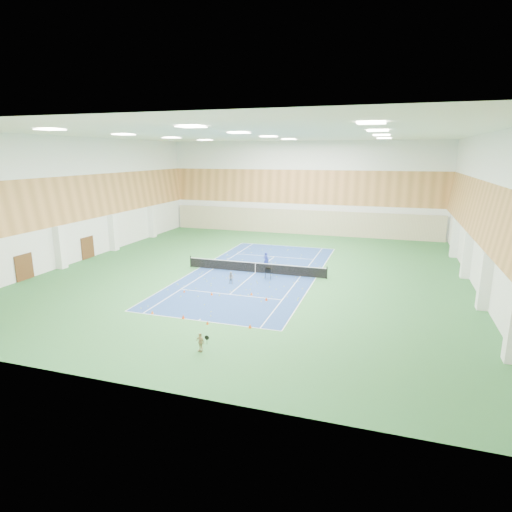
% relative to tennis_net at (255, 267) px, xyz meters
% --- Properties ---
extents(ground, '(40.00, 40.00, 0.00)m').
position_rel_tennis_net_xyz_m(ground, '(0.00, 0.00, -0.55)').
color(ground, '#2C6732').
rests_on(ground, ground).
extents(room_shell, '(36.00, 40.00, 12.00)m').
position_rel_tennis_net_xyz_m(room_shell, '(0.00, 0.00, 5.45)').
color(room_shell, white).
rests_on(room_shell, ground).
extents(wood_cladding, '(36.00, 40.00, 8.00)m').
position_rel_tennis_net_xyz_m(wood_cladding, '(0.00, 0.00, 7.45)').
color(wood_cladding, '#C68649').
rests_on(wood_cladding, room_shell).
extents(ceiling_light_grid, '(21.40, 25.40, 0.06)m').
position_rel_tennis_net_xyz_m(ceiling_light_grid, '(0.00, 0.00, 11.37)').
color(ceiling_light_grid, white).
rests_on(ceiling_light_grid, room_shell).
extents(court_surface, '(10.97, 23.77, 0.01)m').
position_rel_tennis_net_xyz_m(court_surface, '(0.00, 0.00, -0.55)').
color(court_surface, navy).
rests_on(court_surface, ground).
extents(tennis_balls_scatter, '(10.57, 22.77, 0.07)m').
position_rel_tennis_net_xyz_m(tennis_balls_scatter, '(0.00, 0.00, -0.50)').
color(tennis_balls_scatter, '#CBE026').
rests_on(tennis_balls_scatter, ground).
extents(tennis_net, '(12.80, 0.10, 1.10)m').
position_rel_tennis_net_xyz_m(tennis_net, '(0.00, 0.00, 0.00)').
color(tennis_net, black).
rests_on(tennis_net, ground).
extents(back_curtain, '(35.40, 0.16, 3.20)m').
position_rel_tennis_net_xyz_m(back_curtain, '(0.00, 19.75, 1.05)').
color(back_curtain, '#C6B793').
rests_on(back_curtain, ground).
extents(door_left_a, '(0.08, 1.80, 2.20)m').
position_rel_tennis_net_xyz_m(door_left_a, '(-17.92, -8.00, 0.55)').
color(door_left_a, '#593319').
rests_on(door_left_a, ground).
extents(door_left_b, '(0.08, 1.80, 2.20)m').
position_rel_tennis_net_xyz_m(door_left_b, '(-17.92, 0.00, 0.55)').
color(door_left_b, '#593319').
rests_on(door_left_b, ground).
extents(coach, '(0.66, 0.53, 1.57)m').
position_rel_tennis_net_xyz_m(coach, '(0.52, 1.61, 0.23)').
color(coach, navy).
rests_on(coach, ground).
extents(child_court, '(0.51, 0.40, 1.01)m').
position_rel_tennis_net_xyz_m(child_court, '(-0.88, -3.76, -0.05)').
color(child_court, gray).
rests_on(child_court, ground).
extents(child_apron, '(0.67, 0.48, 1.06)m').
position_rel_tennis_net_xyz_m(child_apron, '(1.95, -15.80, -0.02)').
color(child_apron, tan).
rests_on(child_apron, ground).
extents(ball_cart, '(0.67, 0.67, 0.96)m').
position_rel_tennis_net_xyz_m(ball_cart, '(1.63, -1.57, -0.07)').
color(ball_cart, black).
rests_on(ball_cart, ground).
extents(cone_svc_a, '(0.18, 0.18, 0.20)m').
position_rel_tennis_net_xyz_m(cone_svc_a, '(-3.52, -7.00, -0.45)').
color(cone_svc_a, '#E54C0C').
rests_on(cone_svc_a, ground).
extents(cone_svc_b, '(0.21, 0.21, 0.23)m').
position_rel_tennis_net_xyz_m(cone_svc_b, '(-1.24, -6.93, -0.43)').
color(cone_svc_b, '#E9500C').
rests_on(cone_svc_b, ground).
extents(cone_svc_c, '(0.21, 0.21, 0.23)m').
position_rel_tennis_net_xyz_m(cone_svc_c, '(1.62, -6.01, -0.43)').
color(cone_svc_c, '#FF660D').
rests_on(cone_svc_c, ground).
extents(cone_svc_d, '(0.23, 0.23, 0.25)m').
position_rel_tennis_net_xyz_m(cone_svc_d, '(3.05, -6.86, -0.42)').
color(cone_svc_d, '#FF530D').
rests_on(cone_svc_d, ground).
extents(cone_base_a, '(0.20, 0.20, 0.22)m').
position_rel_tennis_net_xyz_m(cone_base_a, '(-3.48, -11.72, -0.44)').
color(cone_base_a, orange).
rests_on(cone_base_a, ground).
extents(cone_base_b, '(0.23, 0.23, 0.25)m').
position_rel_tennis_net_xyz_m(cone_base_b, '(-1.11, -11.84, -0.43)').
color(cone_base_b, '#F1410C').
rests_on(cone_base_b, ground).
extents(cone_base_c, '(0.19, 0.19, 0.20)m').
position_rel_tennis_net_xyz_m(cone_base_c, '(0.77, -12.22, -0.45)').
color(cone_base_c, '#D7480B').
rests_on(cone_base_c, ground).
extents(cone_base_d, '(0.22, 0.22, 0.25)m').
position_rel_tennis_net_xyz_m(cone_base_d, '(3.50, -11.97, -0.43)').
color(cone_base_d, '#E0510B').
rests_on(cone_base_d, ground).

